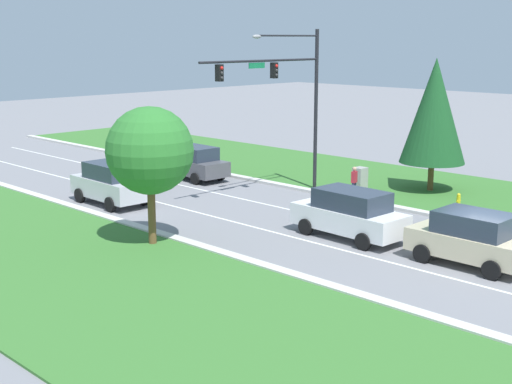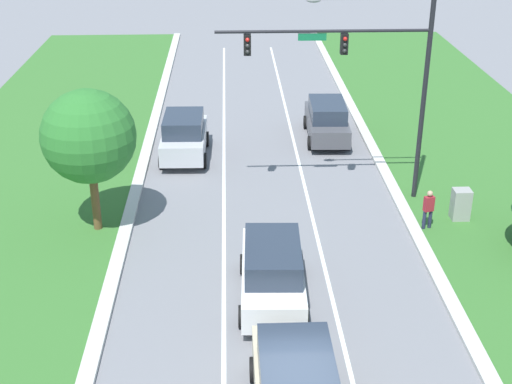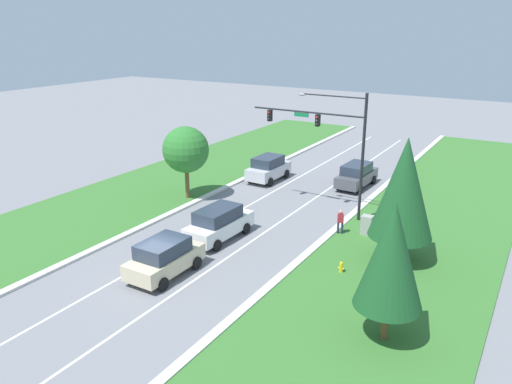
# 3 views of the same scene
# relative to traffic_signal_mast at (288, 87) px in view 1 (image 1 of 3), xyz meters

# --- Properties ---
(ground_plane) EXTENTS (160.00, 160.00, 0.00)m
(ground_plane) POSITION_rel_traffic_signal_mast_xyz_m (-4.04, -13.57, -5.83)
(ground_plane) COLOR slate
(curb_strip_left) EXTENTS (0.50, 90.00, 0.15)m
(curb_strip_left) POSITION_rel_traffic_signal_mast_xyz_m (-9.69, -13.57, -5.76)
(curb_strip_left) COLOR beige
(curb_strip_left) RESTS_ON ground_plane
(grass_verge_left) EXTENTS (10.00, 90.00, 0.08)m
(grass_verge_left) POSITION_rel_traffic_signal_mast_xyz_m (-14.94, -13.57, -5.79)
(grass_verge_left) COLOR #38702D
(grass_verge_left) RESTS_ON ground_plane
(lane_stripe_inner_left) EXTENTS (0.14, 81.00, 0.01)m
(lane_stripe_inner_left) POSITION_rel_traffic_signal_mast_xyz_m (-5.84, -13.57, -5.83)
(lane_stripe_inner_left) COLOR white
(lane_stripe_inner_left) RESTS_ON ground_plane
(lane_stripe_inner_right) EXTENTS (0.14, 81.00, 0.01)m
(lane_stripe_inner_right) POSITION_rel_traffic_signal_mast_xyz_m (-2.24, -13.57, -5.83)
(lane_stripe_inner_right) COLOR white
(lane_stripe_inner_right) RESTS_ON ground_plane
(traffic_signal_mast) EXTENTS (8.48, 0.41, 8.79)m
(traffic_signal_mast) POSITION_rel_traffic_signal_mast_xyz_m (0.00, 0.00, 0.00)
(traffic_signal_mast) COLOR black
(traffic_signal_mast) RESTS_ON ground_plane
(champagne_suv) EXTENTS (2.29, 4.53, 2.03)m
(champagne_suv) POSITION_rel_traffic_signal_mast_xyz_m (-3.97, -12.94, -4.79)
(champagne_suv) COLOR beige
(champagne_suv) RESTS_ON ground_plane
(silver_suv) EXTENTS (2.29, 4.65, 2.15)m
(silver_suv) POSITION_rel_traffic_signal_mast_xyz_m (-7.74, 5.04, -4.73)
(silver_suv) COLOR silver
(silver_suv) RESTS_ON ground_plane
(graphite_suv) EXTENTS (2.26, 5.03, 2.00)m
(graphite_suv) POSITION_rel_traffic_signal_mast_xyz_m (-0.52, 7.24, -4.81)
(graphite_suv) COLOR #4C4C51
(graphite_suv) RESTS_ON ground_plane
(white_suv) EXTENTS (2.32, 5.13, 2.09)m
(white_suv) POSITION_rel_traffic_signal_mast_xyz_m (-4.23, -7.46, -4.76)
(white_suv) COLOR white
(white_suv) RESTS_ON ground_plane
(utility_cabinet) EXTENTS (0.70, 0.60, 1.35)m
(utility_cabinet) POSITION_rel_traffic_signal_mast_xyz_m (3.64, -2.14, -5.16)
(utility_cabinet) COLOR #9E9E99
(utility_cabinet) RESTS_ON ground_plane
(pedestrian) EXTENTS (0.43, 0.32, 1.69)m
(pedestrian) POSITION_rel_traffic_signal_mast_xyz_m (2.12, -2.89, -4.90)
(pedestrian) COLOR #232842
(pedestrian) RESTS_ON ground_plane
(fire_hydrant) EXTENTS (0.34, 0.20, 0.70)m
(fire_hydrant) POSITION_rel_traffic_signal_mast_xyz_m (4.19, -7.87, -5.49)
(fire_hydrant) COLOR gold
(fire_hydrant) RESTS_ON ground_plane
(conifer_near_right_tree) EXTENTS (3.55, 3.55, 7.31)m
(conifer_near_right_tree) POSITION_rel_traffic_signal_mast_xyz_m (6.41, -4.90, -1.37)
(conifer_near_right_tree) COLOR brown
(conifer_near_right_tree) RESTS_ON ground_plane
(oak_near_left_tree) EXTENTS (3.54, 3.54, 5.70)m
(oak_near_left_tree) POSITION_rel_traffic_signal_mast_xyz_m (-10.77, -2.38, -1.92)
(oak_near_left_tree) COLOR brown
(oak_near_left_tree) RESTS_ON ground_plane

